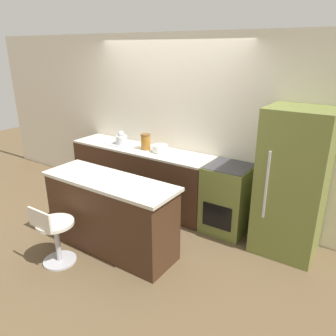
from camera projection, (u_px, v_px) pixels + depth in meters
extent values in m
plane|color=brown|center=(147.00, 216.00, 4.94)|extent=(14.00, 14.00, 0.00)
cube|color=silver|center=(171.00, 124.00, 4.99)|extent=(8.00, 0.06, 2.60)
cube|color=#422819|center=(141.00, 177.00, 5.22)|extent=(2.38, 0.58, 0.90)
cube|color=beige|center=(140.00, 149.00, 5.05)|extent=(2.38, 0.58, 0.03)
cube|color=#9EA3A8|center=(120.00, 144.00, 5.27)|extent=(0.44, 0.32, 0.01)
cube|color=#422819|center=(111.00, 216.00, 4.02)|extent=(1.67, 0.55, 0.89)
cube|color=beige|center=(109.00, 181.00, 3.85)|extent=(1.74, 0.59, 0.04)
cube|color=olive|center=(227.00, 199.00, 4.43)|extent=(0.58, 0.58, 0.93)
cube|color=black|center=(217.00, 217.00, 4.25)|extent=(0.41, 0.01, 0.33)
cube|color=#333338|center=(229.00, 166.00, 4.27)|extent=(0.55, 0.55, 0.01)
cube|color=olive|center=(292.00, 184.00, 3.84)|extent=(0.73, 0.64, 1.78)
cube|color=silver|center=(266.00, 186.00, 3.67)|extent=(0.02, 0.02, 0.80)
cylinder|color=#B7B7BC|center=(60.00, 260.00, 3.89)|extent=(0.38, 0.38, 0.02)
cylinder|color=#B7B7BC|center=(58.00, 243.00, 3.81)|extent=(0.06, 0.06, 0.50)
cylinder|color=silver|center=(55.00, 223.00, 3.72)|extent=(0.43, 0.43, 0.04)
cube|color=silver|center=(40.00, 220.00, 3.53)|extent=(0.36, 0.02, 0.22)
cylinder|color=silver|center=(121.00, 140.00, 5.22)|extent=(0.18, 0.18, 0.13)
sphere|color=silver|center=(121.00, 134.00, 5.18)|extent=(0.10, 0.10, 0.10)
cylinder|color=white|center=(160.00, 148.00, 4.83)|extent=(0.23, 0.23, 0.10)
cylinder|color=#9E6623|center=(146.00, 142.00, 4.95)|extent=(0.15, 0.15, 0.21)
cylinder|color=brown|center=(146.00, 135.00, 4.91)|extent=(0.15, 0.15, 0.02)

